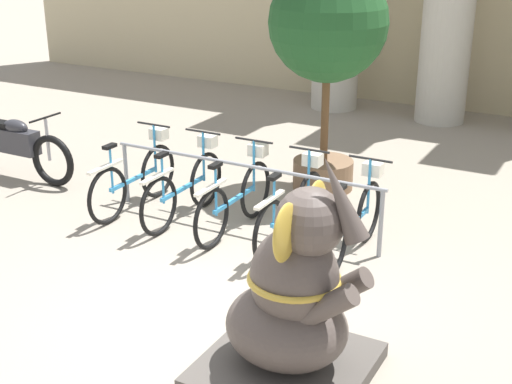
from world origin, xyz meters
The scene contains 10 objects.
ground_plane centered at (0.00, 0.00, 0.00)m, with size 60.00×60.00×0.00m, color gray.
bike_rack centered at (-0.77, 1.95, 0.60)m, with size 3.41×0.05×0.77m.
bicycle_0 centered at (-2.18, 1.81, 0.40)m, with size 0.48×1.66×0.97m.
bicycle_1 centered at (-1.48, 1.84, 0.40)m, with size 0.48×1.66×0.97m.
bicycle_2 centered at (-0.77, 1.82, 0.40)m, with size 0.48×1.66×0.97m.
bicycle_3 centered at (-0.07, 1.80, 0.40)m, with size 0.48×1.66×0.97m.
bicycle_4 centered at (0.63, 1.82, 0.40)m, with size 0.48×1.66×0.97m.
elephant_statue centered at (0.99, -0.38, 0.63)m, with size 1.24×1.24×1.87m.
motorcycle centered at (-4.32, 1.92, 0.46)m, with size 2.12×0.55×0.94m.
potted_tree centered at (-0.46, 3.56, 2.01)m, with size 1.47×1.47×2.89m.
Camera 1 is at (2.97, -4.61, 3.33)m, focal length 50.00 mm.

